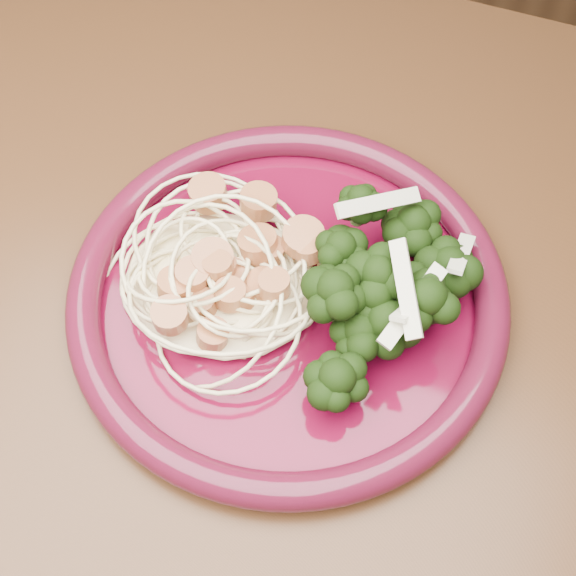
# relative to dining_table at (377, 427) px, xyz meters

# --- Properties ---
(dining_table) EXTENTS (1.20, 0.80, 0.75)m
(dining_table) POSITION_rel_dining_table_xyz_m (0.00, 0.00, 0.00)
(dining_table) COLOR #472814
(dining_table) RESTS_ON ground
(dinner_plate) EXTENTS (0.36, 0.36, 0.03)m
(dinner_plate) POSITION_rel_dining_table_xyz_m (-0.09, 0.03, 0.11)
(dinner_plate) COLOR #51061C
(dinner_plate) RESTS_ON dining_table
(spaghetti_pile) EXTENTS (0.16, 0.15, 0.03)m
(spaghetti_pile) POSITION_rel_dining_table_xyz_m (-0.13, 0.02, 0.12)
(spaghetti_pile) COLOR #F8E9AC
(spaghetti_pile) RESTS_ON dinner_plate
(scallop_cluster) EXTENTS (0.16, 0.16, 0.05)m
(scallop_cluster) POSITION_rel_dining_table_xyz_m (-0.13, 0.02, 0.16)
(scallop_cluster) COLOR #BE7544
(scallop_cluster) RESTS_ON spaghetti_pile
(broccoli_pile) EXTENTS (0.13, 0.18, 0.06)m
(broccoli_pile) POSITION_rel_dining_table_xyz_m (-0.03, 0.04, 0.13)
(broccoli_pile) COLOR black
(broccoli_pile) RESTS_ON dinner_plate
(onion_garnish) EXTENTS (0.09, 0.12, 0.06)m
(onion_garnish) POSITION_rel_dining_table_xyz_m (-0.03, 0.04, 0.17)
(onion_garnish) COLOR beige
(onion_garnish) RESTS_ON broccoli_pile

